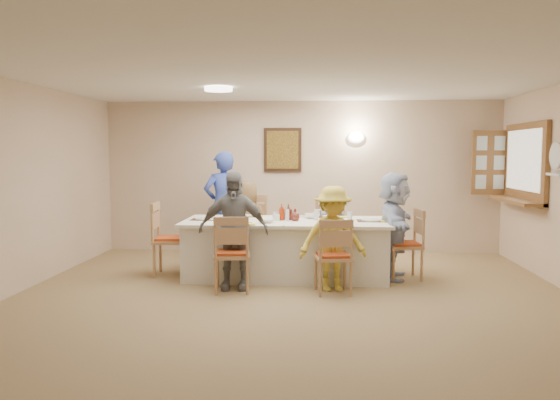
# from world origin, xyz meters

# --- Properties ---
(ground) EXTENTS (7.00, 7.00, 0.00)m
(ground) POSITION_xyz_m (0.00, 0.00, 0.00)
(ground) COLOR olive
(room_walls) EXTENTS (7.00, 7.00, 7.00)m
(room_walls) POSITION_xyz_m (0.00, 0.00, 1.51)
(room_walls) COLOR beige
(room_walls) RESTS_ON ground
(wall_picture) EXTENTS (0.62, 0.05, 0.72)m
(wall_picture) POSITION_xyz_m (-0.30, 3.46, 1.70)
(wall_picture) COLOR #341D12
(wall_picture) RESTS_ON room_walls
(wall_sconce) EXTENTS (0.26, 0.09, 0.18)m
(wall_sconce) POSITION_xyz_m (0.90, 3.44, 1.90)
(wall_sconce) COLOR white
(wall_sconce) RESTS_ON room_walls
(ceiling_light) EXTENTS (0.36, 0.36, 0.05)m
(ceiling_light) POSITION_xyz_m (-1.00, 1.50, 2.47)
(ceiling_light) COLOR white
(ceiling_light) RESTS_ON room_walls
(serving_hatch) EXTENTS (0.06, 1.50, 1.15)m
(serving_hatch) POSITION_xyz_m (3.21, 2.40, 1.50)
(serving_hatch) COLOR brown
(serving_hatch) RESTS_ON room_walls
(hatch_sill) EXTENTS (0.30, 1.50, 0.05)m
(hatch_sill) POSITION_xyz_m (3.09, 2.40, 0.97)
(hatch_sill) COLOR brown
(hatch_sill) RESTS_ON room_walls
(shutter_door) EXTENTS (0.55, 0.04, 1.00)m
(shutter_door) POSITION_xyz_m (2.95, 3.16, 1.50)
(shutter_door) COLOR brown
(shutter_door) RESTS_ON room_walls
(desk_fan) EXTENTS (0.30, 0.30, 0.28)m
(desk_fan) POSITION_xyz_m (3.10, 1.05, 1.55)
(desk_fan) COLOR #A5A5A8
(desk_fan) RESTS_ON fan_shelf
(dining_table) EXTENTS (2.71, 1.15, 0.76)m
(dining_table) POSITION_xyz_m (-0.13, 1.63, 0.38)
(dining_table) COLOR white
(dining_table) RESTS_ON ground
(chair_back_left) EXTENTS (0.57, 0.57, 1.03)m
(chair_back_left) POSITION_xyz_m (-0.73, 2.43, 0.51)
(chair_back_left) COLOR tan
(chair_back_left) RESTS_ON ground
(chair_back_right) EXTENTS (0.49, 0.49, 1.01)m
(chair_back_right) POSITION_xyz_m (0.47, 2.43, 0.51)
(chair_back_right) COLOR tan
(chair_back_right) RESTS_ON ground
(chair_front_left) EXTENTS (0.50, 0.50, 0.93)m
(chair_front_left) POSITION_xyz_m (-0.73, 0.83, 0.46)
(chair_front_left) COLOR tan
(chair_front_left) RESTS_ON ground
(chair_front_right) EXTENTS (0.49, 0.49, 0.90)m
(chair_front_right) POSITION_xyz_m (0.47, 0.83, 0.45)
(chair_front_right) COLOR tan
(chair_front_right) RESTS_ON ground
(chair_left_end) EXTENTS (0.51, 0.51, 1.00)m
(chair_left_end) POSITION_xyz_m (-1.68, 1.63, 0.50)
(chair_left_end) COLOR tan
(chair_left_end) RESTS_ON ground
(chair_right_end) EXTENTS (0.50, 0.50, 0.93)m
(chair_right_end) POSITION_xyz_m (1.42, 1.63, 0.46)
(chair_right_end) COLOR tan
(chair_right_end) RESTS_ON ground
(diner_back_left) EXTENTS (0.68, 0.51, 1.24)m
(diner_back_left) POSITION_xyz_m (-0.73, 2.31, 0.62)
(diner_back_left) COLOR brown
(diner_back_left) RESTS_ON ground
(diner_back_right) EXTENTS (0.72, 0.64, 1.15)m
(diner_back_right) POSITION_xyz_m (0.47, 2.31, 0.58)
(diner_back_right) COLOR #9599AF
(diner_back_right) RESTS_ON ground
(diner_front_left) EXTENTS (0.86, 0.39, 1.44)m
(diner_front_left) POSITION_xyz_m (-0.73, 0.95, 0.72)
(diner_front_left) COLOR gray
(diner_front_left) RESTS_ON ground
(diner_front_right) EXTENTS (0.99, 0.78, 1.26)m
(diner_front_right) POSITION_xyz_m (0.47, 0.95, 0.63)
(diner_front_right) COLOR gold
(diner_front_right) RESTS_ON ground
(diner_right_end) EXTENTS (1.44, 0.86, 1.40)m
(diner_right_end) POSITION_xyz_m (1.29, 1.63, 0.70)
(diner_right_end) COLOR silver
(diner_right_end) RESTS_ON ground
(caregiver) EXTENTS (0.97, 0.95, 1.67)m
(caregiver) POSITION_xyz_m (-1.18, 2.78, 0.84)
(caregiver) COLOR #3449AC
(caregiver) RESTS_ON ground
(placemat_fl) EXTENTS (0.37, 0.28, 0.01)m
(placemat_fl) POSITION_xyz_m (-0.73, 1.21, 0.76)
(placemat_fl) COLOR #472B19
(placemat_fl) RESTS_ON dining_table
(plate_fl) EXTENTS (0.23, 0.23, 0.01)m
(plate_fl) POSITION_xyz_m (-0.73, 1.21, 0.77)
(plate_fl) COLOR white
(plate_fl) RESTS_ON dining_table
(napkin_fl) EXTENTS (0.13, 0.13, 0.01)m
(napkin_fl) POSITION_xyz_m (-0.55, 1.16, 0.77)
(napkin_fl) COLOR #F5FF35
(napkin_fl) RESTS_ON dining_table
(placemat_fr) EXTENTS (0.36, 0.27, 0.01)m
(placemat_fr) POSITION_xyz_m (0.47, 1.21, 0.76)
(placemat_fr) COLOR #472B19
(placemat_fr) RESTS_ON dining_table
(plate_fr) EXTENTS (0.26, 0.26, 0.02)m
(plate_fr) POSITION_xyz_m (0.47, 1.21, 0.77)
(plate_fr) COLOR white
(plate_fr) RESTS_ON dining_table
(napkin_fr) EXTENTS (0.14, 0.14, 0.01)m
(napkin_fr) POSITION_xyz_m (0.65, 1.16, 0.77)
(napkin_fr) COLOR #F5FF35
(napkin_fr) RESTS_ON dining_table
(placemat_bl) EXTENTS (0.38, 0.28, 0.01)m
(placemat_bl) POSITION_xyz_m (-0.73, 2.05, 0.76)
(placemat_bl) COLOR #472B19
(placemat_bl) RESTS_ON dining_table
(plate_bl) EXTENTS (0.24, 0.24, 0.01)m
(plate_bl) POSITION_xyz_m (-0.73, 2.05, 0.77)
(plate_bl) COLOR white
(plate_bl) RESTS_ON dining_table
(napkin_bl) EXTENTS (0.13, 0.13, 0.01)m
(napkin_bl) POSITION_xyz_m (-0.55, 2.00, 0.77)
(napkin_bl) COLOR #F5FF35
(napkin_bl) RESTS_ON dining_table
(placemat_br) EXTENTS (0.35, 0.26, 0.01)m
(placemat_br) POSITION_xyz_m (0.47, 2.05, 0.76)
(placemat_br) COLOR #472B19
(placemat_br) RESTS_ON dining_table
(plate_br) EXTENTS (0.22, 0.22, 0.01)m
(plate_br) POSITION_xyz_m (0.47, 2.05, 0.77)
(plate_br) COLOR white
(plate_br) RESTS_ON dining_table
(napkin_br) EXTENTS (0.13, 0.13, 0.01)m
(napkin_br) POSITION_xyz_m (0.65, 2.00, 0.77)
(napkin_br) COLOR #F5FF35
(napkin_br) RESTS_ON dining_table
(placemat_le) EXTENTS (0.34, 0.26, 0.01)m
(placemat_le) POSITION_xyz_m (-1.23, 1.63, 0.76)
(placemat_le) COLOR #472B19
(placemat_le) RESTS_ON dining_table
(plate_le) EXTENTS (0.24, 0.24, 0.01)m
(plate_le) POSITION_xyz_m (-1.23, 1.63, 0.77)
(plate_le) COLOR white
(plate_le) RESTS_ON dining_table
(napkin_le) EXTENTS (0.13, 0.13, 0.01)m
(napkin_le) POSITION_xyz_m (-1.05, 1.58, 0.77)
(napkin_le) COLOR #F5FF35
(napkin_le) RESTS_ON dining_table
(placemat_re) EXTENTS (0.37, 0.27, 0.01)m
(placemat_re) POSITION_xyz_m (0.99, 1.63, 0.76)
(placemat_re) COLOR #472B19
(placemat_re) RESTS_ON dining_table
(plate_re) EXTENTS (0.26, 0.26, 0.02)m
(plate_re) POSITION_xyz_m (0.99, 1.63, 0.77)
(plate_re) COLOR white
(plate_re) RESTS_ON dining_table
(napkin_re) EXTENTS (0.13, 0.13, 0.01)m
(napkin_re) POSITION_xyz_m (1.17, 1.58, 0.77)
(napkin_re) COLOR #F5FF35
(napkin_re) RESTS_ON dining_table
(teacup_a) EXTENTS (0.18, 0.18, 0.08)m
(teacup_a) POSITION_xyz_m (-0.90, 1.29, 0.80)
(teacup_a) COLOR white
(teacup_a) RESTS_ON dining_table
(teacup_b) EXTENTS (0.16, 0.16, 0.09)m
(teacup_b) POSITION_xyz_m (0.28, 2.18, 0.81)
(teacup_b) COLOR white
(teacup_b) RESTS_ON dining_table
(bowl_a) EXTENTS (0.25, 0.25, 0.05)m
(bowl_a) POSITION_xyz_m (-0.37, 1.36, 0.78)
(bowl_a) COLOR white
(bowl_a) RESTS_ON dining_table
(bowl_b) EXTENTS (0.37, 0.37, 0.07)m
(bowl_b) POSITION_xyz_m (0.21, 1.87, 0.79)
(bowl_b) COLOR white
(bowl_b) RESTS_ON dining_table
(condiment_ketchup) EXTENTS (0.12, 0.12, 0.22)m
(condiment_ketchup) POSITION_xyz_m (-0.19, 1.63, 0.87)
(condiment_ketchup) COLOR #B1320F
(condiment_ketchup) RESTS_ON dining_table
(condiment_brown) EXTENTS (0.12, 0.12, 0.21)m
(condiment_brown) POSITION_xyz_m (-0.11, 1.69, 0.86)
(condiment_brown) COLOR maroon
(condiment_brown) RESTS_ON dining_table
(condiment_malt) EXTENTS (0.22, 0.22, 0.16)m
(condiment_malt) POSITION_xyz_m (-0.01, 1.58, 0.84)
(condiment_malt) COLOR maroon
(condiment_malt) RESTS_ON dining_table
(drinking_glass) EXTENTS (0.07, 0.07, 0.10)m
(drinking_glass) POSITION_xyz_m (-0.28, 1.68, 0.82)
(drinking_glass) COLOR silver
(drinking_glass) RESTS_ON dining_table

